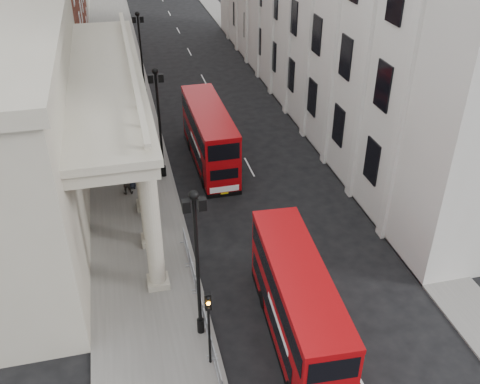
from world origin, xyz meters
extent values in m
cube|color=slate|center=(-3.00, 30.00, 0.06)|extent=(6.00, 140.00, 0.12)
cube|color=slate|center=(13.50, 30.00, 0.06)|extent=(3.00, 140.00, 0.12)
cube|color=slate|center=(-0.05, 30.00, 0.07)|extent=(0.20, 140.00, 0.14)
cube|color=#A7A18C|center=(-10.50, 18.00, 6.00)|extent=(9.00, 28.00, 12.00)
cylinder|color=black|center=(-0.60, 4.00, 0.52)|extent=(0.36, 0.36, 0.80)
cylinder|color=black|center=(-0.60, 4.00, 4.12)|extent=(0.18, 0.18, 8.00)
sphere|color=black|center=(-0.60, 4.00, 8.22)|extent=(0.44, 0.44, 0.44)
cube|color=black|center=(-0.25, 4.00, 7.72)|extent=(0.35, 0.35, 0.55)
cube|color=black|center=(-0.95, 4.00, 7.72)|extent=(0.35, 0.35, 0.55)
cylinder|color=black|center=(-0.60, 20.00, 0.52)|extent=(0.36, 0.36, 0.80)
cylinder|color=black|center=(-0.60, 20.00, 4.12)|extent=(0.18, 0.18, 8.00)
sphere|color=black|center=(-0.60, 20.00, 8.22)|extent=(0.44, 0.44, 0.44)
cube|color=black|center=(-0.25, 20.00, 7.72)|extent=(0.35, 0.35, 0.55)
cube|color=black|center=(-0.95, 20.00, 7.72)|extent=(0.35, 0.35, 0.55)
cylinder|color=black|center=(-0.60, 36.00, 0.52)|extent=(0.36, 0.36, 0.80)
cylinder|color=black|center=(-0.60, 36.00, 4.12)|extent=(0.18, 0.18, 8.00)
sphere|color=black|center=(-0.60, 36.00, 8.22)|extent=(0.44, 0.44, 0.44)
cube|color=black|center=(-0.25, 36.00, 7.72)|extent=(0.35, 0.35, 0.55)
cube|color=black|center=(-0.95, 36.00, 7.72)|extent=(0.35, 0.35, 0.55)
cylinder|color=black|center=(-0.50, 2.00, 1.82)|extent=(0.12, 0.12, 3.40)
cube|color=black|center=(-0.50, 2.00, 3.97)|extent=(0.28, 0.22, 0.90)
sphere|color=black|center=(-0.50, 1.87, 4.27)|extent=(0.18, 0.18, 0.18)
sphere|color=orange|center=(-0.50, 1.87, 3.97)|extent=(0.18, 0.18, 0.18)
sphere|color=black|center=(-0.50, 1.87, 3.67)|extent=(0.18, 0.18, 0.18)
cube|color=gray|center=(-0.35, 1.05, 0.67)|extent=(0.50, 2.30, 1.10)
cube|color=gray|center=(-0.35, 3.40, 0.67)|extent=(0.50, 2.30, 1.10)
cube|color=gray|center=(-0.35, 5.75, 0.67)|extent=(0.50, 2.30, 1.10)
cube|color=gray|center=(-0.35, 8.10, 0.67)|extent=(0.50, 2.30, 1.10)
cube|color=gray|center=(-0.35, 10.45, 0.67)|extent=(0.50, 2.30, 1.10)
cube|color=#9B070B|center=(3.92, 2.68, 1.29)|extent=(2.96, 10.16, 1.91)
cube|color=#9B070B|center=(3.92, 2.68, 3.27)|extent=(2.96, 10.16, 1.67)
cube|color=#9B070B|center=(3.92, 2.68, 4.23)|extent=(3.00, 10.20, 0.24)
cube|color=black|center=(3.92, 2.68, 0.17)|extent=(2.97, 10.16, 0.33)
cube|color=black|center=(3.92, 2.68, 1.53)|extent=(2.90, 8.25, 0.96)
cube|color=black|center=(3.92, 2.68, 3.37)|extent=(2.98, 9.59, 1.05)
cylinder|color=black|center=(4.80, -0.86, 0.48)|extent=(0.36, 0.97, 0.96)
cylinder|color=black|center=(2.98, 5.08, 0.48)|extent=(0.36, 0.97, 0.96)
cylinder|color=black|center=(5.13, 4.96, 0.48)|extent=(0.36, 0.97, 0.96)
cube|color=#9C070B|center=(3.18, 21.43, 1.34)|extent=(2.58, 10.47, 1.99)
cube|color=#9C070B|center=(3.18, 21.43, 3.41)|extent=(2.58, 10.47, 1.74)
cube|color=#9C070B|center=(3.18, 21.43, 4.40)|extent=(2.62, 10.51, 0.25)
cube|color=black|center=(3.18, 21.43, 0.17)|extent=(2.60, 10.47, 0.35)
cube|color=black|center=(3.18, 21.43, 1.59)|extent=(2.62, 8.48, 0.99)
cube|color=black|center=(3.18, 21.43, 3.51)|extent=(2.63, 9.87, 1.09)
cube|color=white|center=(3.23, 16.22, 0.65)|extent=(2.09, 0.08, 0.45)
cube|color=yellow|center=(3.23, 16.21, 0.32)|extent=(0.55, 0.04, 0.13)
cylinder|color=black|center=(2.09, 17.79, 0.50)|extent=(0.33, 1.00, 0.99)
cylinder|color=black|center=(4.34, 17.81, 0.50)|extent=(0.33, 1.00, 0.99)
cylinder|color=black|center=(2.04, 23.86, 0.50)|extent=(0.33, 1.00, 0.99)
cylinder|color=black|center=(4.29, 23.88, 0.50)|extent=(0.33, 1.00, 0.99)
imported|color=black|center=(-2.36, 14.68, 1.04)|extent=(0.68, 0.46, 1.85)
imported|color=black|center=(-3.44, 18.13, 1.02)|extent=(0.91, 0.72, 1.80)
imported|color=black|center=(-3.08, 18.78, 1.05)|extent=(0.95, 0.66, 1.86)
camera|label=1|loc=(-3.14, -14.99, 20.26)|focal=40.00mm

